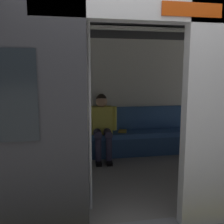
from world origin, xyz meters
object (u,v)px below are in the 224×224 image
(train_car, at_px, (109,75))
(bench_seat, at_px, (103,139))
(book, at_px, (123,131))
(person_seated, at_px, (102,122))
(grab_pole_door, at_px, (90,116))
(handbag, at_px, (77,130))

(train_car, xyz_separation_m, bench_seat, (-0.06, -1.02, -1.18))
(bench_seat, height_order, book, book)
(person_seated, height_order, grab_pole_door, grab_pole_door)
(grab_pole_door, bearing_deg, train_car, -114.67)
(bench_seat, bearing_deg, train_car, 86.76)
(train_car, xyz_separation_m, person_seated, (-0.03, -0.97, -0.85))
(bench_seat, bearing_deg, person_seated, 59.91)
(book, bearing_deg, grab_pole_door, 82.98)
(train_car, relative_size, book, 29.09)
(bench_seat, bearing_deg, handbag, -3.70)
(person_seated, bearing_deg, train_car, 88.39)
(train_car, xyz_separation_m, book, (-0.44, -1.09, -1.06))
(train_car, relative_size, person_seated, 5.48)
(train_car, xyz_separation_m, grab_pole_door, (0.34, 0.75, -0.44))
(handbag, distance_m, book, 0.86)
(train_car, relative_size, handbag, 24.62)
(person_seated, bearing_deg, bench_seat, -120.09)
(bench_seat, relative_size, grab_pole_door, 1.52)
(bench_seat, distance_m, person_seated, 0.33)
(train_car, distance_m, person_seated, 1.29)
(person_seated, bearing_deg, handbag, -10.66)
(book, height_order, grab_pole_door, grab_pole_door)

